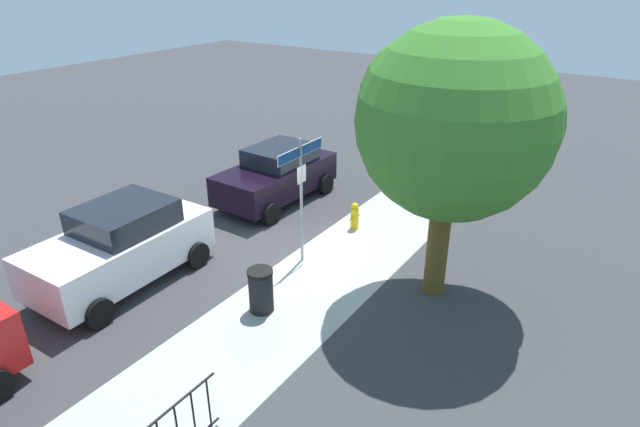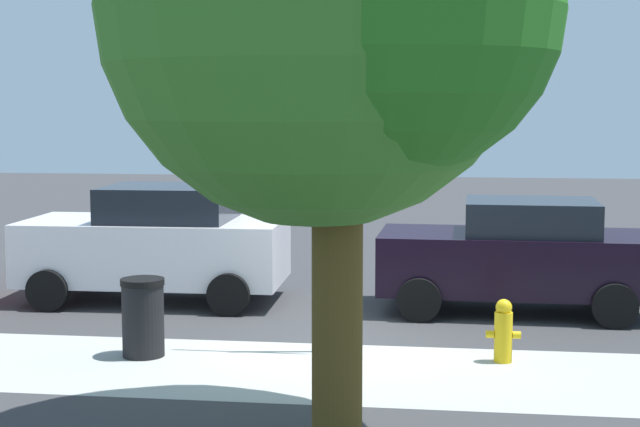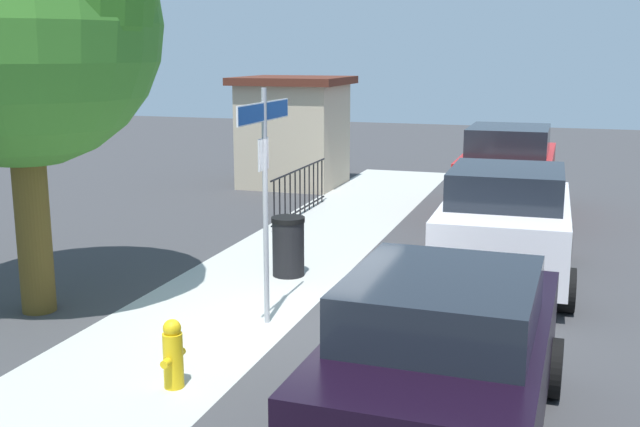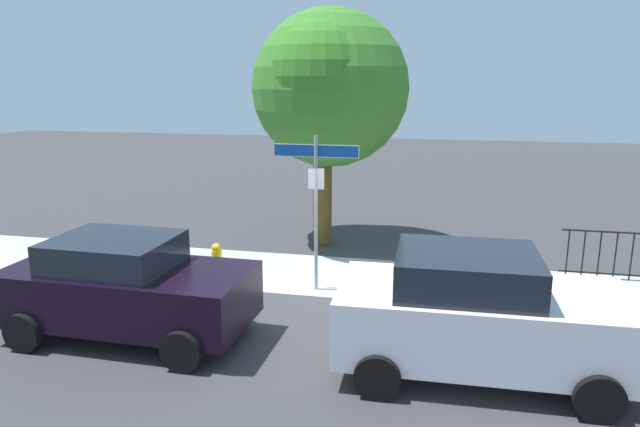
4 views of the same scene
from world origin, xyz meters
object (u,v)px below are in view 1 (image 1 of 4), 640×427
(street_sign, at_px, (301,176))
(fire_hydrant, at_px, (355,216))
(trash_bin, at_px, (261,290))
(car_white, at_px, (121,245))
(shade_tree, at_px, (457,119))
(car_black, at_px, (277,174))

(street_sign, distance_m, fire_hydrant, 2.92)
(street_sign, relative_size, fire_hydrant, 4.04)
(trash_bin, bearing_deg, car_white, -76.02)
(shade_tree, distance_m, trash_bin, 5.29)
(car_black, xyz_separation_m, trash_bin, (4.78, 3.28, -0.37))
(car_black, height_order, fire_hydrant, car_black)
(car_white, bearing_deg, street_sign, 135.40)
(fire_hydrant, relative_size, trash_bin, 0.80)
(car_black, bearing_deg, fire_hydrant, 84.68)
(street_sign, relative_size, shade_tree, 0.53)
(fire_hydrant, bearing_deg, car_white, -30.26)
(shade_tree, xyz_separation_m, trash_bin, (2.74, -2.87, -3.50))
(car_white, distance_m, trash_bin, 3.50)
(shade_tree, relative_size, car_white, 1.43)
(street_sign, distance_m, car_black, 4.04)
(street_sign, height_order, fire_hydrant, street_sign)
(shade_tree, bearing_deg, street_sign, -80.74)
(shade_tree, height_order, car_black, shade_tree)
(car_white, relative_size, fire_hydrant, 5.31)
(street_sign, bearing_deg, fire_hydrant, 174.92)
(street_sign, height_order, car_white, street_sign)
(street_sign, height_order, trash_bin, street_sign)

